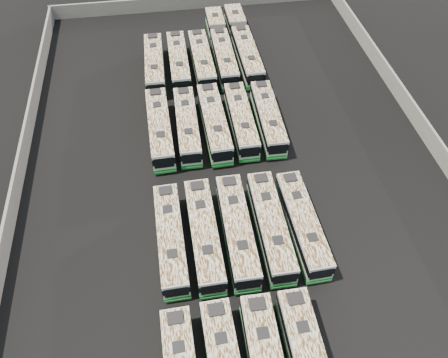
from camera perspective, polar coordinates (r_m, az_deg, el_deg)
ground at (r=46.40m, az=1.49°, el=0.38°), size 140.00×140.00×0.00m
perimeter_wall at (r=45.58m, az=1.52°, el=1.30°), size 45.20×73.20×2.20m
bus_midfront_far_left at (r=39.99m, az=-6.94°, el=-7.76°), size 2.46×10.97×3.08m
bus_midfront_left at (r=39.93m, az=-2.59°, el=-7.29°), size 2.51×11.28×3.17m
bus_midfront_center at (r=40.16m, az=1.73°, el=-6.72°), size 2.47×11.37×3.20m
bus_midfront_right at (r=40.65m, az=6.09°, el=-6.14°), size 2.43×11.25×3.17m
bus_midfront_far_right at (r=41.27m, az=10.20°, el=-5.79°), size 2.59×11.00×3.08m
bus_midback_far_left at (r=49.72m, az=-8.36°, el=6.56°), size 2.66×11.44×3.21m
bus_midback_left at (r=49.79m, az=-4.81°, el=6.95°), size 2.49×11.04×3.10m
bus_midback_center at (r=49.90m, az=-1.28°, el=7.33°), size 2.64×11.42×3.20m
bus_midback_right at (r=50.36m, az=2.24°, el=7.68°), size 2.37×11.00×3.09m
bus_midback_far_right at (r=50.87m, az=5.77°, el=7.94°), size 2.59×10.98×3.08m
bus_back_far_left at (r=59.58m, az=-9.04°, el=14.52°), size 2.59×11.21×3.14m
bus_back_left at (r=59.70m, az=-5.94°, el=14.95°), size 2.42×11.14×3.13m
bus_back_center at (r=59.75m, az=-2.89°, el=15.20°), size 2.50×11.20×3.15m
bus_back_right at (r=62.57m, az=-0.37°, el=16.94°), size 2.46×17.13×3.10m
bus_back_far_right at (r=63.05m, az=2.50°, el=17.22°), size 2.49×17.59×3.19m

